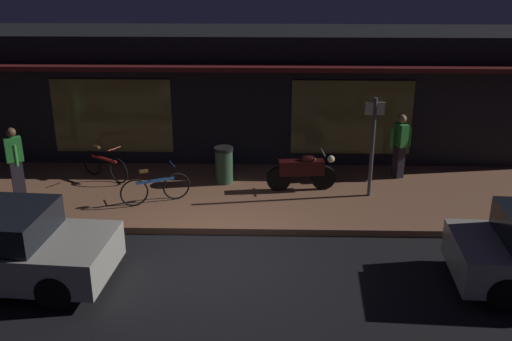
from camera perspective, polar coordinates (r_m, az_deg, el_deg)
The scene contains 10 objects.
ground_plane at distance 11.81m, azimuth -3.84°, elevation -8.43°, with size 60.00×60.00×0.00m, color black.
sidewalk_slab at distance 14.47m, azimuth -2.80°, elevation -2.37°, with size 18.00×4.00×0.15m, color brown.
storefront_building at distance 17.15m, azimuth -2.10°, elevation 7.43°, with size 18.00×3.30×3.60m.
motorcycle at distance 14.44m, azimuth 4.52°, elevation -0.01°, with size 1.70×0.55×0.97m.
bicycle_parked at distance 13.91m, azimuth -9.67°, elevation -1.70°, with size 1.52×0.74×0.91m.
bicycle_extra at distance 15.61m, azimuth -14.38°, elevation 0.45°, with size 1.40×0.96×0.91m.
person_photographer at distance 15.12m, azimuth -22.20°, elevation 0.95°, with size 0.44×0.57×1.67m.
person_bystander at distance 15.54m, azimuth 13.71°, elevation 2.44°, with size 0.60×0.43×1.67m.
sign_post at distance 14.04m, azimuth 11.17°, elevation 2.76°, with size 0.44×0.09×2.40m.
trash_bin at distance 14.89m, azimuth -3.11°, elevation 0.57°, with size 0.48×0.48×0.93m.
Camera 1 is at (1.04, -10.27, 5.75)m, focal length 41.50 mm.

